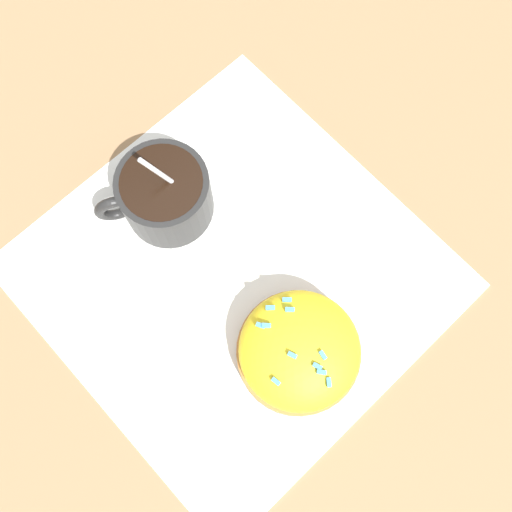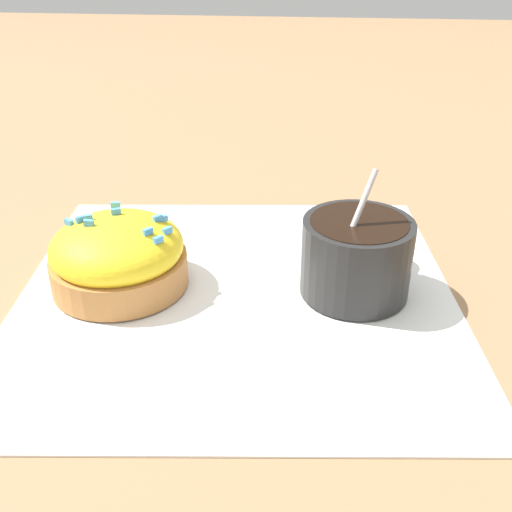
{
  "view_description": "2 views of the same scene",
  "coord_description": "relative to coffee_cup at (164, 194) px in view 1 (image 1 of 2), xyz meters",
  "views": [
    {
      "loc": [
        -0.11,
        0.06,
        0.5
      ],
      "look_at": [
        -0.0,
        -0.02,
        0.03
      ],
      "focal_mm": 42.0,
      "sensor_mm": 36.0,
      "label": 1
    },
    {
      "loc": [
        0.05,
        -0.37,
        0.24
      ],
      "look_at": [
        0.01,
        0.0,
        0.03
      ],
      "focal_mm": 42.0,
      "sensor_mm": 36.0,
      "label": 2
    }
  ],
  "objects": [
    {
      "name": "ground_plane",
      "position": [
        -0.09,
        -0.01,
        -0.03
      ],
      "size": [
        3.0,
        3.0,
        0.0
      ],
      "primitive_type": "plane",
      "color": "#93704C"
    },
    {
      "name": "paper_napkin",
      "position": [
        -0.09,
        -0.01,
        -0.03
      ],
      "size": [
        0.35,
        0.34,
        0.0
      ],
      "color": "white",
      "rests_on": "ground_plane"
    },
    {
      "name": "frosted_pastry",
      "position": [
        -0.17,
        -0.01,
        -0.01
      ],
      "size": [
        0.1,
        0.1,
        0.06
      ],
      "color": "#B2753D",
      "rests_on": "paper_napkin"
    },
    {
      "name": "coffee_cup",
      "position": [
        0.0,
        0.0,
        0.0
      ],
      "size": [
        0.08,
        0.1,
        0.09
      ],
      "color": "black",
      "rests_on": "paper_napkin"
    }
  ]
}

